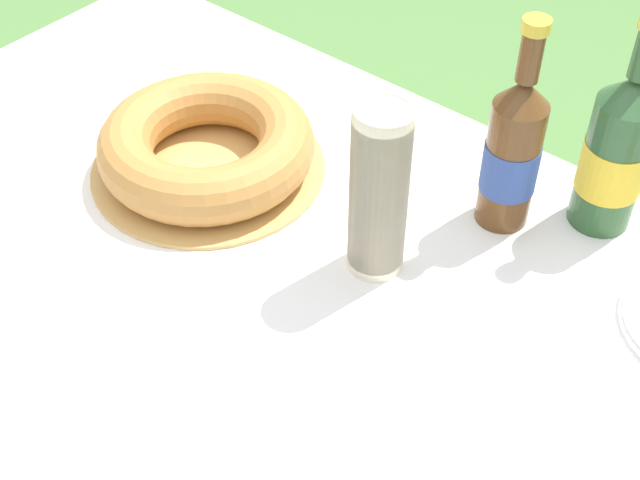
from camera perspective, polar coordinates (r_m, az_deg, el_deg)
The scene contains 6 objects.
garden_table at distance 1.15m, azimuth -3.78°, elevation -6.46°, with size 1.46×0.98×0.67m.
tablecloth at distance 1.11m, azimuth -3.91°, elevation -4.72°, with size 1.47×0.99×0.10m.
bundt_cake at distance 1.27m, azimuth -7.28°, elevation 5.95°, with size 0.34×0.34×0.08m.
cup_stack at distance 1.06m, azimuth 3.79°, elevation 3.07°, with size 0.07×0.07×0.24m.
cider_bottle_green at distance 1.19m, azimuth 18.43°, elevation 5.33°, with size 0.08×0.08×0.31m.
cider_bottle_amber at distance 1.16m, azimuth 12.22°, elevation 5.53°, with size 0.07×0.07×0.30m.
Camera 1 is at (0.53, -0.52, 1.48)m, focal length 50.00 mm.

